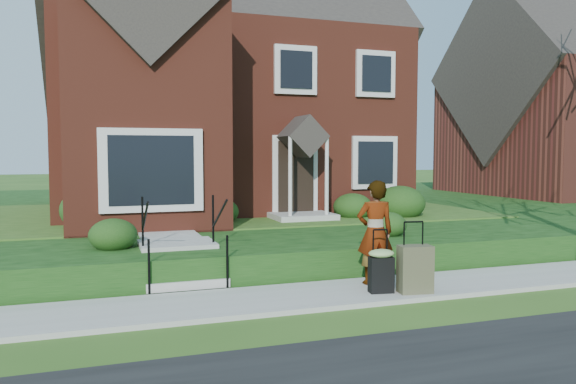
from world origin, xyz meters
name	(u,v)px	position (x,y,z in m)	size (l,w,h in m)	color
ground	(347,295)	(0.00, 0.00, 0.00)	(120.00, 120.00, 0.00)	#2D5119
sidewalk	(347,293)	(0.00, 0.00, 0.04)	(60.00, 1.60, 0.08)	#9E9B93
terrace	(322,209)	(4.00, 10.90, 0.30)	(44.00, 20.00, 0.60)	black
walkway	(162,227)	(-2.50, 5.00, 0.63)	(1.20, 6.00, 0.06)	#9E9B93
main_house	(216,63)	(-0.21, 9.61, 5.26)	(10.40, 10.20, 9.40)	maroon
neighbour_house	(575,87)	(16.00, 11.00, 5.25)	(9.40, 8.00, 9.20)	brown
front_steps	(181,257)	(-2.50, 1.84, 0.47)	(1.40, 2.02, 1.50)	#9E9B93
foundation_shrubs	(245,206)	(-0.46, 5.06, 1.07)	(9.49, 4.39, 1.12)	#15340F
woman	(375,232)	(0.66, 0.29, 0.99)	(0.66, 0.44, 1.82)	#999999
suitcase_black	(381,268)	(0.47, -0.30, 0.49)	(0.48, 0.42, 1.05)	black
suitcase_olive	(415,269)	(0.99, -0.49, 0.47)	(0.58, 0.38, 1.18)	#4A4931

